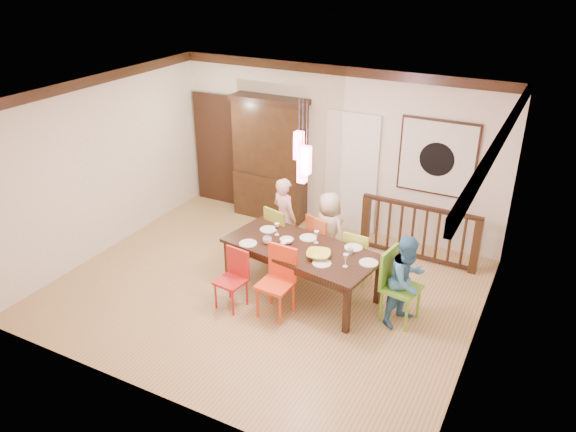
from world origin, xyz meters
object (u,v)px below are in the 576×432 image
at_px(person_end_right, 407,281).
at_px(chair_far_left, 283,230).
at_px(person_far_left, 284,218).
at_px(person_far_mid, 329,231).
at_px(china_hutch, 270,159).
at_px(balustrade, 419,231).
at_px(chair_end_right, 402,283).
at_px(dining_table, 301,252).

bearing_deg(person_end_right, chair_far_left, 95.89).
height_order(person_far_left, person_far_mid, person_far_left).
height_order(china_hutch, balustrade, china_hutch).
relative_size(balustrade, person_far_mid, 1.53).
distance_m(balustrade, person_end_right, 1.80).
distance_m(chair_far_left, chair_end_right, 2.30).
relative_size(balustrade, person_end_right, 1.51).
distance_m(chair_end_right, person_end_right, 0.08).
relative_size(chair_far_left, person_far_left, 0.71).
distance_m(china_hutch, person_far_mid, 2.19).
xyz_separation_m(person_far_left, person_far_mid, (0.79, -0.02, -0.04)).
height_order(balustrade, person_end_right, person_end_right).
relative_size(dining_table, chair_end_right, 2.31).
xyz_separation_m(china_hutch, person_far_left, (0.94, -1.22, -0.47)).
height_order(person_far_left, person_end_right, person_far_left).
relative_size(dining_table, china_hutch, 1.04).
height_order(dining_table, chair_far_left, chair_far_left).
relative_size(dining_table, person_far_mid, 1.87).
bearing_deg(person_far_mid, person_far_left, 18.80).
xyz_separation_m(chair_end_right, balustrade, (-0.25, 1.76, -0.09)).
xyz_separation_m(dining_table, person_far_left, (-0.75, 0.89, 0.01)).
height_order(dining_table, balustrade, balustrade).
height_order(china_hutch, person_end_right, china_hutch).
distance_m(dining_table, china_hutch, 2.75).
distance_m(chair_far_left, china_hutch, 1.82).
height_order(chair_far_left, china_hutch, china_hutch).
bearing_deg(chair_end_right, balustrade, 17.00).
distance_m(chair_far_left, balustrade, 2.19).
bearing_deg(balustrade, person_far_left, -154.96).
xyz_separation_m(chair_far_left, person_far_mid, (0.73, 0.15, 0.09)).
bearing_deg(chair_end_right, person_end_right, -81.93).
bearing_deg(dining_table, person_far_left, 139.23).
relative_size(chair_end_right, balustrade, 0.53).
distance_m(chair_end_right, person_far_left, 2.42).
height_order(balustrade, person_far_mid, person_far_mid).
height_order(chair_far_left, person_far_left, person_far_left).
bearing_deg(china_hutch, person_far_left, -52.44).
relative_size(chair_end_right, person_far_mid, 0.81).
distance_m(dining_table, balustrade, 2.17).
bearing_deg(dining_table, chair_end_right, 9.50).
bearing_deg(chair_end_right, china_hutch, 65.31).
bearing_deg(dining_table, person_end_right, 9.46).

